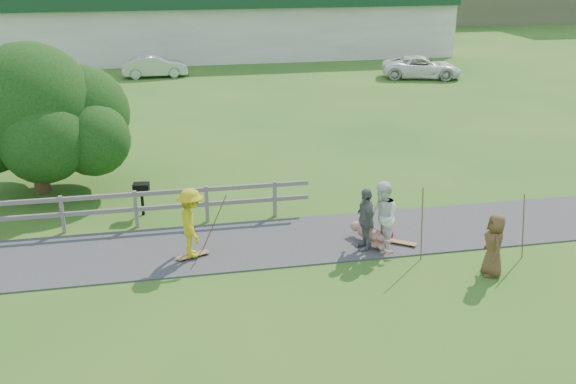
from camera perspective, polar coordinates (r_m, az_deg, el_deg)
name	(u,v)px	position (r m, az deg, el deg)	size (l,w,h in m)	color
ground	(218,274)	(15.91, -6.21, -7.28)	(260.00, 260.00, 0.00)	#2A601B
path	(213,247)	(17.24, -6.68, -4.90)	(34.00, 3.00, 0.04)	#363639
fence	(38,210)	(18.92, -21.33, -1.54)	(15.05, 0.10, 1.10)	slate
strip_mall	(226,18)	(49.45, -5.52, 15.11)	(32.50, 10.75, 5.10)	beige
skater_rider	(191,226)	(16.37, -8.58, -3.05)	(1.16, 0.67, 1.80)	gold
skater_fallen	(372,236)	(17.24, 7.46, -3.89)	(1.67, 0.40, 0.61)	tan
spectator_a	(382,217)	(16.77, 8.34, -2.24)	(0.93, 0.72, 1.91)	white
spectator_b	(365,219)	(16.82, 6.89, -2.44)	(1.01, 0.42, 1.72)	slate
spectator_c	(494,245)	(16.24, 17.85, -4.51)	(0.77, 0.50, 1.58)	brown
car_silver	(154,67)	(40.98, -11.79, 10.86)	(1.37, 3.94, 1.30)	silver
car_white	(422,67)	(40.67, 11.79, 10.81)	(2.20, 4.77, 1.33)	white
tree	(35,133)	(21.94, -21.58, 4.93)	(6.38, 6.38, 3.98)	black
bbq	(142,199)	(19.49, -12.84, -0.64)	(0.46, 0.35, 1.00)	black
longboard_rider	(193,257)	(16.73, -8.42, -5.72)	(0.86, 0.21, 0.10)	#945B30
longboard_fallen	(401,244)	(17.52, 10.01, -4.55)	(0.82, 0.20, 0.09)	#945B30
helmet	(388,234)	(17.80, 8.92, -3.74)	(0.28, 0.28, 0.28)	#A7081F
pole_rider	(214,221)	(16.79, -6.60, -2.55)	(0.03, 0.03, 1.67)	brown
pole_spec_left	(422,224)	(16.45, 11.82, -2.81)	(0.03, 0.03, 1.98)	brown
pole_spec_right	(523,226)	(17.27, 20.18, -2.89)	(0.03, 0.03, 1.78)	brown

